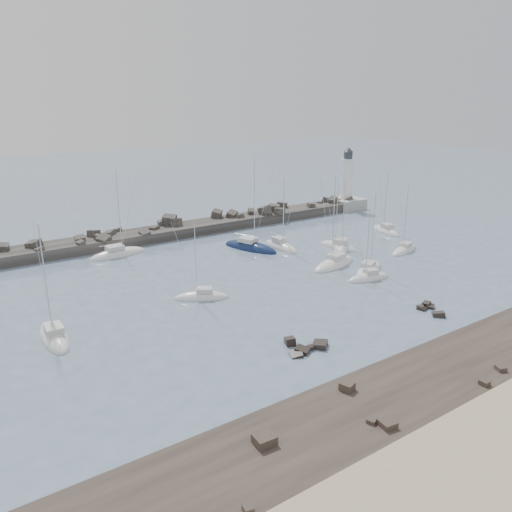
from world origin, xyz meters
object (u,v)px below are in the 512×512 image
(sailboat_14, at_px, (334,265))
(sailboat_7, at_px, (369,270))
(sailboat_8, at_px, (250,248))
(sailboat_11, at_px, (404,251))
(sailboat_3, at_px, (54,338))
(sailboat_6, at_px, (280,247))
(sailboat_13, at_px, (342,247))
(sailboat_10, at_px, (338,247))
(sailboat_9, at_px, (369,278))
(sailboat_12, at_px, (386,231))
(lighthouse, at_px, (346,195))
(sailboat_4, at_px, (118,255))
(sailboat_5, at_px, (202,297))

(sailboat_14, bearing_deg, sailboat_7, -61.08)
(sailboat_8, height_order, sailboat_11, sailboat_8)
(sailboat_3, height_order, sailboat_6, sailboat_3)
(sailboat_6, relative_size, sailboat_11, 1.10)
(sailboat_13, bearing_deg, sailboat_10, 104.89)
(sailboat_9, relative_size, sailboat_12, 0.86)
(sailboat_10, height_order, sailboat_14, sailboat_14)
(sailboat_8, xyz_separation_m, sailboat_10, (12.88, -7.83, -0.01))
(lighthouse, distance_m, sailboat_4, 56.67)
(sailboat_7, bearing_deg, sailboat_9, -136.73)
(lighthouse, xyz_separation_m, sailboat_3, (-71.92, -30.90, -2.95))
(sailboat_3, relative_size, sailboat_8, 0.82)
(sailboat_4, distance_m, sailboat_14, 34.84)
(sailboat_8, bearing_deg, sailboat_12, -11.09)
(sailboat_5, height_order, sailboat_10, sailboat_10)
(sailboat_4, relative_size, sailboat_11, 1.26)
(sailboat_6, relative_size, sailboat_12, 1.05)
(sailboat_9, xyz_separation_m, sailboat_14, (0.12, 7.25, 0.01))
(sailboat_5, distance_m, sailboat_14, 23.02)
(sailboat_11, bearing_deg, sailboat_13, 136.42)
(sailboat_7, distance_m, sailboat_14, 5.36)
(sailboat_7, bearing_deg, lighthouse, 50.73)
(sailboat_5, bearing_deg, sailboat_9, -17.05)
(sailboat_6, relative_size, sailboat_8, 0.79)
(sailboat_8, xyz_separation_m, sailboat_11, (20.56, -15.66, -0.02))
(sailboat_9, bearing_deg, sailboat_13, 60.87)
(sailboat_4, distance_m, sailboat_12, 49.48)
(sailboat_5, height_order, sailboat_8, sailboat_8)
(sailboat_12, bearing_deg, sailboat_10, -170.41)
(sailboat_4, relative_size, sailboat_6, 1.14)
(lighthouse, xyz_separation_m, sailboat_6, (-31.79, -17.41, -2.93))
(sailboat_5, xyz_separation_m, sailboat_10, (30.15, 7.04, 0.01))
(sailboat_10, bearing_deg, sailboat_3, -170.41)
(sailboat_6, bearing_deg, sailboat_14, -84.19)
(sailboat_9, distance_m, sailboat_13, 15.29)
(sailboat_5, distance_m, sailboat_11, 37.84)
(sailboat_8, relative_size, sailboat_9, 1.53)
(sailboat_8, distance_m, sailboat_13, 15.61)
(sailboat_8, bearing_deg, sailboat_9, -75.60)
(sailboat_11, bearing_deg, sailboat_12, 56.29)
(sailboat_6, xyz_separation_m, sailboat_10, (8.37, -5.29, -0.02))
(sailboat_4, xyz_separation_m, sailboat_8, (19.97, -8.87, 0.00))
(sailboat_6, bearing_deg, sailboat_4, 155.01)
(sailboat_4, relative_size, sailboat_7, 1.20)
(sailboat_8, relative_size, sailboat_13, 1.33)
(sailboat_8, bearing_deg, sailboat_14, -68.57)
(sailboat_4, relative_size, sailboat_9, 1.39)
(sailboat_5, relative_size, sailboat_9, 1.03)
(lighthouse, relative_size, sailboat_8, 0.88)
(sailboat_7, relative_size, sailboat_10, 1.06)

